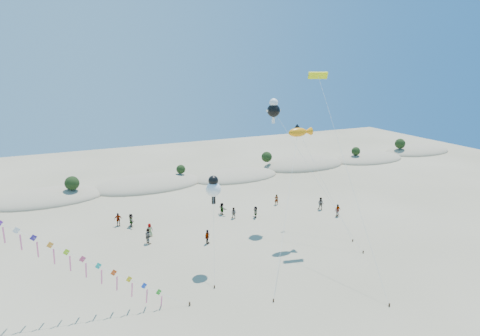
{
  "coord_description": "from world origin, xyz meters",
  "views": [
    {
      "loc": [
        -12.71,
        -21.52,
        20.7
      ],
      "look_at": [
        3.35,
        14.0,
        10.35
      ],
      "focal_mm": 30.0,
      "sensor_mm": 36.0,
      "label": 1
    }
  ],
  "objects": [
    {
      "name": "dune_ridge",
      "position": [
        1.06,
        45.14,
        0.11
      ],
      "size": [
        145.3,
        11.49,
        5.57
      ],
      "color": "gray",
      "rests_on": "ground"
    },
    {
      "name": "parafoil_kite",
      "position": [
        14.08,
        16.36,
        18.82
      ],
      "size": [
        3.45,
        16.09,
        19.64
      ],
      "color": "#3F2D1E",
      "rests_on": "ground"
    },
    {
      "name": "dark_kite",
      "position": [
        15.77,
        19.37,
        8.9
      ],
      "size": [
        3.05,
        9.35,
        13.0
      ],
      "color": "#3F2D1E",
      "rests_on": "ground"
    },
    {
      "name": "cartoon_kite_high",
      "position": [
        11.83,
        22.52,
        14.97
      ],
      "size": [
        5.9,
        13.39,
        16.32
      ],
      "color": "#3F2D1E",
      "rests_on": "ground"
    },
    {
      "name": "beachgoers",
      "position": [
        4.96,
        24.91,
        0.86
      ],
      "size": [
        29.15,
        10.59,
        1.84
      ],
      "color": "slate",
      "rests_on": "ground"
    },
    {
      "name": "kite_train",
      "position": [
        -17.78,
        13.06,
        8.22
      ],
      "size": [
        25.98,
        8.83,
        16.33
      ],
      "color": "#3F2D1E",
      "rests_on": "ground"
    },
    {
      "name": "cartoon_kite_low",
      "position": [
        0.66,
        14.54,
        8.48
      ],
      "size": [
        2.51,
        5.2,
        9.73
      ],
      "color": "#3F2D1E",
      "rests_on": "ground"
    },
    {
      "name": "fish_kite",
      "position": [
        12.26,
        16.99,
        12.88
      ],
      "size": [
        10.84,
        11.69,
        13.44
      ],
      "color": "#3F2D1E",
      "rests_on": "ground"
    }
  ]
}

